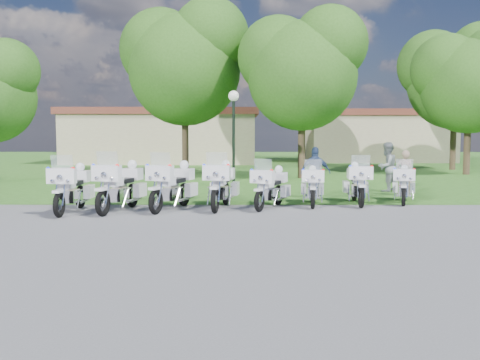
{
  "coord_description": "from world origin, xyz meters",
  "views": [
    {
      "loc": [
        0.13,
        -13.69,
        2.25
      ],
      "look_at": [
        0.06,
        1.2,
        0.95
      ],
      "focal_mm": 40.0,
      "sensor_mm": 36.0,
      "label": 1
    }
  ],
  "objects_px": {
    "motorcycle_1": "(121,186)",
    "motorcycle_6": "(357,183)",
    "motorcycle_0": "(72,188)",
    "motorcycle_7": "(404,184)",
    "bystander_a": "(405,173)",
    "motorcycle_3": "(222,184)",
    "bystander_b": "(387,167)",
    "motorcycle_5": "(313,185)",
    "bystander_c": "(315,173)",
    "lamp_post": "(234,114)",
    "motorcycle_4": "(271,187)",
    "motorcycle_2": "(173,185)"
  },
  "relations": [
    {
      "from": "motorcycle_6",
      "to": "lamp_post",
      "type": "height_order",
      "value": "lamp_post"
    },
    {
      "from": "motorcycle_5",
      "to": "lamp_post",
      "type": "relative_size",
      "value": 0.55
    },
    {
      "from": "motorcycle_1",
      "to": "motorcycle_3",
      "type": "distance_m",
      "value": 2.97
    },
    {
      "from": "motorcycle_2",
      "to": "motorcycle_4",
      "type": "height_order",
      "value": "motorcycle_2"
    },
    {
      "from": "motorcycle_2",
      "to": "motorcycle_5",
      "type": "xyz_separation_m",
      "value": [
        4.27,
        0.98,
        -0.1
      ]
    },
    {
      "from": "motorcycle_1",
      "to": "lamp_post",
      "type": "xyz_separation_m",
      "value": [
        3.18,
        6.91,
        2.31
      ]
    },
    {
      "from": "motorcycle_7",
      "to": "motorcycle_6",
      "type": "bearing_deg",
      "value": 28.02
    },
    {
      "from": "motorcycle_7",
      "to": "motorcycle_5",
      "type": "bearing_deg",
      "value": 27.56
    },
    {
      "from": "motorcycle_0",
      "to": "motorcycle_5",
      "type": "bearing_deg",
      "value": -166.83
    },
    {
      "from": "bystander_a",
      "to": "motorcycle_2",
      "type": "bearing_deg",
      "value": 33.03
    },
    {
      "from": "motorcycle_5",
      "to": "bystander_a",
      "type": "distance_m",
      "value": 4.54
    },
    {
      "from": "motorcycle_7",
      "to": "motorcycle_4",
      "type": "bearing_deg",
      "value": 32.32
    },
    {
      "from": "motorcycle_5",
      "to": "motorcycle_7",
      "type": "relative_size",
      "value": 1.04
    },
    {
      "from": "motorcycle_0",
      "to": "motorcycle_6",
      "type": "distance_m",
      "value": 8.74
    },
    {
      "from": "motorcycle_0",
      "to": "motorcycle_7",
      "type": "xyz_separation_m",
      "value": [
        10.14,
        2.1,
        -0.09
      ]
    },
    {
      "from": "motorcycle_3",
      "to": "lamp_post",
      "type": "distance_m",
      "value": 6.77
    },
    {
      "from": "motorcycle_0",
      "to": "bystander_b",
      "type": "bearing_deg",
      "value": -151.7
    },
    {
      "from": "bystander_b",
      "to": "bystander_a",
      "type": "bearing_deg",
      "value": 66.65
    },
    {
      "from": "motorcycle_0",
      "to": "bystander_b",
      "type": "xyz_separation_m",
      "value": [
        10.47,
        5.39,
        0.25
      ]
    },
    {
      "from": "motorcycle_4",
      "to": "motorcycle_5",
      "type": "distance_m",
      "value": 1.49
    },
    {
      "from": "motorcycle_2",
      "to": "bystander_a",
      "type": "distance_m",
      "value": 8.75
    },
    {
      "from": "motorcycle_4",
      "to": "motorcycle_6",
      "type": "bearing_deg",
      "value": -138.79
    },
    {
      "from": "motorcycle_0",
      "to": "motorcycle_3",
      "type": "relative_size",
      "value": 0.98
    },
    {
      "from": "motorcycle_1",
      "to": "motorcycle_6",
      "type": "relative_size",
      "value": 1.09
    },
    {
      "from": "motorcycle_5",
      "to": "bystander_c",
      "type": "xyz_separation_m",
      "value": [
        0.35,
        1.9,
        0.27
      ]
    },
    {
      "from": "lamp_post",
      "to": "bystander_c",
      "type": "distance_m",
      "value": 5.2
    },
    {
      "from": "motorcycle_5",
      "to": "motorcycle_1",
      "type": "bearing_deg",
      "value": 19.46
    },
    {
      "from": "motorcycle_6",
      "to": "motorcycle_7",
      "type": "height_order",
      "value": "motorcycle_6"
    },
    {
      "from": "bystander_a",
      "to": "bystander_b",
      "type": "distance_m",
      "value": 1.27
    },
    {
      "from": "motorcycle_1",
      "to": "bystander_a",
      "type": "distance_m",
      "value": 10.23
    },
    {
      "from": "motorcycle_1",
      "to": "motorcycle_4",
      "type": "xyz_separation_m",
      "value": [
        4.41,
        0.65,
        -0.1
      ]
    },
    {
      "from": "motorcycle_1",
      "to": "motorcycle_6",
      "type": "height_order",
      "value": "motorcycle_1"
    },
    {
      "from": "motorcycle_1",
      "to": "bystander_a",
      "type": "bearing_deg",
      "value": -144.37
    },
    {
      "from": "motorcycle_4",
      "to": "bystander_a",
      "type": "relative_size",
      "value": 1.31
    },
    {
      "from": "motorcycle_7",
      "to": "bystander_c",
      "type": "height_order",
      "value": "bystander_c"
    },
    {
      "from": "motorcycle_3",
      "to": "motorcycle_6",
      "type": "relative_size",
      "value": 1.07
    },
    {
      "from": "motorcycle_5",
      "to": "bystander_c",
      "type": "height_order",
      "value": "bystander_c"
    },
    {
      "from": "lamp_post",
      "to": "bystander_c",
      "type": "xyz_separation_m",
      "value": [
        2.92,
        -3.72,
        -2.16
      ]
    },
    {
      "from": "motorcycle_0",
      "to": "lamp_post",
      "type": "height_order",
      "value": "lamp_post"
    },
    {
      "from": "motorcycle_4",
      "to": "motorcycle_6",
      "type": "relative_size",
      "value": 0.89
    },
    {
      "from": "lamp_post",
      "to": "motorcycle_2",
      "type": "bearing_deg",
      "value": -104.4
    },
    {
      "from": "motorcycle_3",
      "to": "motorcycle_4",
      "type": "xyz_separation_m",
      "value": [
        1.49,
        0.09,
        -0.08
      ]
    },
    {
      "from": "motorcycle_2",
      "to": "motorcycle_4",
      "type": "relative_size",
      "value": 1.17
    },
    {
      "from": "motorcycle_2",
      "to": "motorcycle_3",
      "type": "relative_size",
      "value": 0.97
    },
    {
      "from": "motorcycle_0",
      "to": "bystander_b",
      "type": "relative_size",
      "value": 1.31
    },
    {
      "from": "motorcycle_5",
      "to": "motorcycle_0",
      "type": "bearing_deg",
      "value": 18.97
    },
    {
      "from": "motorcycle_4",
      "to": "lamp_post",
      "type": "bearing_deg",
      "value": -55.49
    },
    {
      "from": "bystander_c",
      "to": "bystander_a",
      "type": "bearing_deg",
      "value": -154.73
    },
    {
      "from": "motorcycle_7",
      "to": "bystander_c",
      "type": "bearing_deg",
      "value": -9.38
    },
    {
      "from": "motorcycle_6",
      "to": "bystander_a",
      "type": "bearing_deg",
      "value": -128.16
    }
  ]
}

